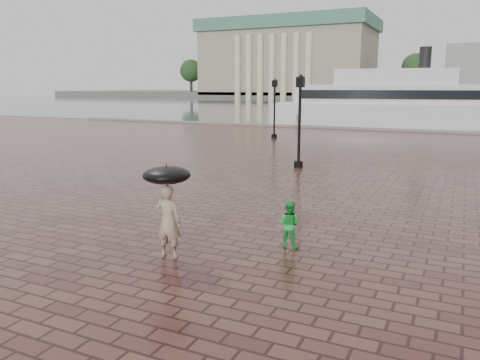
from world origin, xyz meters
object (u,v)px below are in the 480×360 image
object	(u,v)px
street_lamps	(412,114)
child_pedestrian	(289,224)
ferry_near	(392,103)
adult_pedestrian	(168,221)

from	to	relation	value
street_lamps	child_pedestrian	bearing A→B (deg)	-92.84
ferry_near	child_pedestrian	bearing A→B (deg)	-95.75
street_lamps	adult_pedestrian	xyz separation A→B (m)	(-3.25, -20.78, -1.45)
child_pedestrian	ferry_near	bearing A→B (deg)	-82.65
street_lamps	adult_pedestrian	distance (m)	21.09
adult_pedestrian	child_pedestrian	size ratio (longest dim) A/B	1.47
adult_pedestrian	ferry_near	world-z (taller)	ferry_near
street_lamps	ferry_near	bearing A→B (deg)	101.13
street_lamps	ferry_near	xyz separation A→B (m)	(-3.84, 19.50, -0.02)
child_pedestrian	adult_pedestrian	bearing A→B (deg)	41.85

